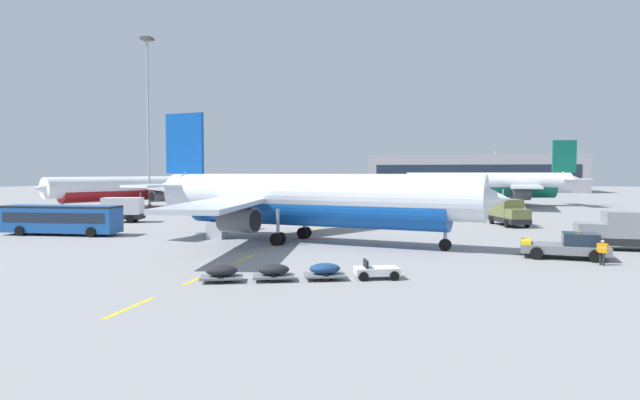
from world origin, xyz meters
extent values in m
plane|color=gray|center=(40.00, 40.00, 0.00)|extent=(400.00, 400.00, 0.00)
cube|color=yellow|center=(18.00, -5.00, 0.00)|extent=(0.24, 4.00, 0.01)
cube|color=yellow|center=(18.00, 2.08, 0.00)|extent=(0.24, 4.00, 0.01)
cube|color=yellow|center=(18.00, 9.47, 0.00)|extent=(0.24, 4.00, 0.01)
cube|color=yellow|center=(18.00, 16.93, 0.00)|extent=(0.24, 4.00, 0.01)
cube|color=yellow|center=(18.00, 23.77, 0.00)|extent=(0.24, 4.00, 0.01)
cube|color=yellow|center=(18.00, 30.76, 0.00)|extent=(0.24, 4.00, 0.01)
cube|color=yellow|center=(18.00, 36.66, 0.00)|extent=(0.24, 4.00, 0.01)
cube|color=yellow|center=(18.00, 43.34, 0.00)|extent=(0.24, 4.00, 0.01)
cube|color=yellow|center=(18.00, 49.09, 0.00)|extent=(0.24, 4.00, 0.01)
cube|color=yellow|center=(18.00, 55.03, 0.00)|extent=(0.24, 4.00, 0.01)
cube|color=yellow|center=(18.00, 61.78, 0.00)|extent=(0.24, 4.00, 0.01)
cube|color=yellow|center=(18.00, 67.93, 0.00)|extent=(0.24, 4.00, 0.01)
cube|color=yellow|center=(18.00, 73.66, 0.00)|extent=(0.24, 4.00, 0.01)
cube|color=yellow|center=(18.00, 80.09, 0.00)|extent=(0.24, 4.00, 0.01)
cube|color=yellow|center=(18.00, 86.25, 0.00)|extent=(0.24, 4.00, 0.01)
cube|color=#B21414|center=(18.00, 22.00, 0.00)|extent=(8.00, 0.40, 0.01)
cylinder|color=silver|center=(20.53, 19.08, 4.30)|extent=(30.28, 9.32, 3.80)
cylinder|color=#0F479E|center=(20.53, 19.08, 3.26)|extent=(24.72, 7.99, 3.50)
cone|color=silver|center=(35.32, 16.29, 4.30)|extent=(4.13, 4.31, 3.72)
cone|color=silver|center=(5.06, 22.01, 4.78)|extent=(4.73, 3.95, 3.23)
cube|color=#192333|center=(34.29, 16.48, 4.97)|extent=(2.10, 3.10, 0.60)
cube|color=#0F479E|center=(6.78, 21.68, 9.20)|extent=(4.39, 1.17, 6.00)
cube|color=silver|center=(6.68, 24.96, 5.06)|extent=(4.33, 6.88, 0.24)
cube|color=silver|center=(5.49, 18.67, 5.06)|extent=(4.33, 6.88, 0.24)
cube|color=#B7BCC6|center=(18.20, 28.17, 3.83)|extent=(12.66, 17.12, 0.36)
cube|color=#B7BCC6|center=(15.05, 11.47, 3.83)|extent=(7.28, 17.53, 0.36)
cylinder|color=#4C4F54|center=(17.50, 25.25, 2.38)|extent=(3.53, 2.66, 2.10)
cylinder|color=black|center=(19.07, 24.96, 2.38)|extent=(0.45, 1.78, 1.79)
cylinder|color=#4C4F54|center=(15.46, 14.45, 2.38)|extent=(3.53, 2.66, 2.10)
cylinder|color=black|center=(17.03, 14.15, 2.38)|extent=(0.45, 1.78, 1.79)
cylinder|color=gray|center=(32.22, 16.87, 1.83)|extent=(0.28, 0.28, 2.67)
cylinder|color=black|center=(32.22, 16.87, 0.50)|extent=(1.02, 0.46, 0.99)
cylinder|color=gray|center=(19.05, 22.01, 1.86)|extent=(0.28, 0.28, 2.61)
cylinder|color=black|center=(19.11, 22.35, 0.55)|extent=(1.15, 0.55, 1.10)
cylinder|color=black|center=(18.98, 21.67, 0.55)|extent=(1.15, 0.55, 1.10)
cylinder|color=gray|center=(18.08, 16.90, 1.86)|extent=(0.28, 0.28, 2.61)
cylinder|color=black|center=(18.15, 17.24, 0.55)|extent=(1.15, 0.55, 1.10)
cylinder|color=black|center=(18.02, 16.56, 0.55)|extent=(1.15, 0.55, 1.10)
cube|color=slate|center=(40.77, 15.26, 0.70)|extent=(6.29, 3.49, 0.60)
cube|color=#192333|center=(41.85, 15.13, 1.45)|extent=(2.63, 2.40, 0.90)
cube|color=yellow|center=(38.15, 15.57, 1.12)|extent=(0.99, 2.58, 0.24)
sphere|color=orange|center=(41.85, 15.13, 2.00)|extent=(0.16, 0.16, 0.16)
cylinder|color=black|center=(38.70, 14.09, 0.45)|extent=(0.94, 0.50, 0.90)
cylinder|color=black|center=(39.03, 16.87, 0.45)|extent=(0.94, 0.50, 0.90)
cylinder|color=black|center=(42.52, 13.64, 0.45)|extent=(0.94, 0.50, 0.90)
cylinder|color=black|center=(42.85, 16.42, 0.45)|extent=(0.94, 0.50, 0.90)
cylinder|color=white|center=(-22.87, 55.22, 3.90)|extent=(13.80, 26.48, 3.45)
cylinder|color=maroon|center=(-22.87, 55.22, 2.95)|extent=(11.57, 21.70, 3.17)
cone|color=white|center=(-28.18, 42.65, 3.90)|extent=(4.35, 4.24, 3.38)
cone|color=white|center=(-17.31, 68.37, 4.33)|extent=(4.18, 4.65, 2.93)
cube|color=#192333|center=(-27.81, 43.52, 4.50)|extent=(2.95, 2.34, 0.54)
cube|color=maroon|center=(-17.93, 66.91, 8.34)|extent=(1.85, 3.80, 5.44)
cube|color=white|center=(-15.01, 66.37, 4.59)|extent=(6.47, 4.93, 0.22)
cube|color=white|center=(-20.35, 68.63, 4.59)|extent=(6.47, 4.93, 0.22)
cube|color=#B7BCC6|center=(-14.36, 55.54, 3.47)|extent=(14.34, 13.58, 0.33)
cube|color=#B7BCC6|center=(-28.56, 61.54, 3.47)|extent=(15.66, 5.31, 0.33)
cylinder|color=#4C4F54|center=(-16.82, 56.72, 2.15)|extent=(2.88, 3.41, 1.90)
cylinder|color=black|center=(-17.38, 55.39, 2.15)|extent=(1.53, 0.73, 1.62)
cylinder|color=#4C4F54|center=(-26.00, 60.60, 2.15)|extent=(2.88, 3.41, 1.90)
cylinder|color=black|center=(-26.57, 59.27, 2.15)|extent=(1.53, 0.73, 1.62)
cylinder|color=gray|center=(-27.07, 45.28, 1.66)|extent=(0.25, 0.25, 2.42)
cylinder|color=black|center=(-27.07, 45.28, 0.45)|extent=(0.58, 0.93, 0.90)
cylinder|color=gray|center=(-19.99, 55.97, 1.68)|extent=(0.25, 0.25, 2.37)
cylinder|color=black|center=(-19.70, 55.85, 0.50)|extent=(0.68, 1.04, 1.00)
cylinder|color=black|center=(-20.28, 56.09, 0.50)|extent=(0.68, 1.04, 1.00)
cylinder|color=gray|center=(-24.33, 57.81, 1.68)|extent=(0.25, 0.25, 2.37)
cylinder|color=black|center=(-24.04, 57.68, 0.50)|extent=(0.68, 1.04, 1.00)
cylinder|color=black|center=(-24.62, 57.93, 0.50)|extent=(0.68, 1.04, 1.00)
cylinder|color=white|center=(39.83, 78.61, 4.38)|extent=(30.79, 10.34, 3.87)
cylinder|color=#0F604C|center=(39.83, 78.61, 3.32)|extent=(25.15, 8.82, 3.56)
cone|color=white|center=(24.85, 75.33, 4.38)|extent=(4.30, 4.47, 3.80)
cone|color=white|center=(55.51, 82.04, 4.87)|extent=(4.88, 4.13, 3.29)
cube|color=#192333|center=(25.90, 75.56, 5.06)|extent=(2.21, 3.19, 0.61)
cube|color=#0F604C|center=(53.77, 81.66, 9.38)|extent=(4.46, 1.32, 6.11)
cube|color=white|center=(55.17, 78.63, 5.16)|extent=(4.58, 7.07, 0.24)
cube|color=white|center=(53.77, 85.00, 5.16)|extent=(4.58, 7.07, 0.24)
cube|color=#B7BCC6|center=(45.64, 71.01, 3.90)|extent=(6.95, 17.79, 0.37)
cube|color=#B7BCC6|center=(41.94, 87.94, 3.90)|extent=(13.25, 17.32, 0.37)
cylinder|color=#4C4F54|center=(45.14, 74.03, 2.42)|extent=(3.64, 2.79, 2.14)
cylinder|color=black|center=(43.55, 73.68, 2.42)|extent=(0.51, 1.80, 1.82)
cylinder|color=#4C4F54|center=(42.74, 84.98, 2.42)|extent=(3.64, 2.79, 2.14)
cylinder|color=black|center=(41.15, 84.64, 2.42)|extent=(0.51, 1.80, 1.82)
cylinder|color=gray|center=(27.99, 76.02, 1.86)|extent=(0.29, 0.29, 2.72)
cylinder|color=black|center=(27.99, 76.02, 0.50)|extent=(1.05, 0.49, 1.01)
cylinder|color=gray|center=(42.39, 76.46, 1.89)|extent=(0.29, 0.29, 2.66)
cylinder|color=black|center=(42.47, 76.11, 0.56)|extent=(1.17, 0.59, 1.12)
cylinder|color=black|center=(42.32, 76.81, 0.56)|extent=(1.17, 0.59, 1.12)
cylinder|color=gray|center=(41.26, 81.63, 1.89)|extent=(0.29, 0.29, 2.66)
cylinder|color=black|center=(41.34, 81.29, 0.56)|extent=(1.17, 0.59, 1.12)
cylinder|color=black|center=(41.18, 81.98, 0.56)|extent=(1.17, 0.59, 1.12)
cube|color=#194C99|center=(-5.59, 18.99, 1.65)|extent=(12.19, 3.74, 2.70)
cube|color=#192333|center=(-5.59, 18.99, 1.85)|extent=(11.24, 3.70, 1.00)
cube|color=black|center=(-5.59, 18.99, 2.88)|extent=(12.21, 3.76, 0.20)
cylinder|color=black|center=(-1.64, 20.69, 0.50)|extent=(1.02, 0.41, 1.00)
cylinder|color=black|center=(-1.41, 18.00, 0.50)|extent=(1.02, 0.41, 1.00)
cylinder|color=black|center=(-9.29, 20.02, 0.50)|extent=(1.02, 0.41, 1.00)
cylinder|color=black|center=(-9.06, 17.33, 0.50)|extent=(1.02, 0.41, 1.00)
cube|color=black|center=(-8.64, 32.28, 0.74)|extent=(7.39, 4.32, 0.60)
cube|color=maroon|center=(-10.85, 31.61, 1.59)|extent=(2.94, 2.89, 1.10)
cube|color=#192333|center=(-11.95, 31.28, 1.69)|extent=(0.61, 1.86, 0.64)
cube|color=silver|center=(-7.70, 32.56, 2.09)|extent=(5.25, 3.67, 2.10)
cylinder|color=black|center=(-10.43, 30.48, 0.48)|extent=(1.00, 0.55, 0.96)
cylinder|color=black|center=(-11.13, 32.78, 0.48)|extent=(1.00, 0.55, 0.96)
cylinder|color=black|center=(-6.14, 31.78, 0.48)|extent=(1.00, 0.55, 0.96)
cylinder|color=black|center=(-6.84, 34.07, 0.48)|extent=(1.00, 0.55, 0.96)
cube|color=black|center=(39.49, 39.52, 0.74)|extent=(4.36, 7.40, 0.60)
cube|color=#606638|center=(40.17, 37.31, 1.59)|extent=(2.90, 2.95, 1.10)
cube|color=#192333|center=(40.51, 36.21, 1.69)|extent=(1.85, 0.62, 0.64)
cube|color=#606638|center=(39.20, 40.45, 2.09)|extent=(3.70, 5.26, 2.10)
cylinder|color=black|center=(41.30, 37.73, 0.48)|extent=(0.55, 1.00, 0.96)
cylinder|color=black|center=(39.00, 37.02, 0.48)|extent=(0.55, 1.00, 0.96)
cylinder|color=black|center=(39.98, 42.01, 0.48)|extent=(0.55, 1.00, 0.96)
cylinder|color=black|center=(37.68, 41.31, 0.48)|extent=(0.55, 1.00, 0.96)
cube|color=black|center=(46.28, 20.84, 0.74)|extent=(7.08, 2.64, 0.60)
cube|color=gray|center=(43.98, 20.93, 1.59)|extent=(2.46, 2.39, 1.10)
cube|color=#192333|center=(42.83, 20.97, 1.69)|extent=(0.13, 1.92, 0.64)
cube|color=gray|center=(47.26, 20.81, 2.09)|extent=(4.84, 2.56, 2.10)
cylinder|color=black|center=(44.00, 19.72, 0.48)|extent=(0.97, 0.31, 0.96)
cylinder|color=black|center=(44.09, 22.12, 0.48)|extent=(0.97, 0.31, 0.96)
cube|color=silver|center=(28.31, 4.43, 0.46)|extent=(2.92, 2.18, 0.44)
cube|color=black|center=(27.70, 4.21, 0.86)|extent=(0.48, 1.10, 0.56)
cylinder|color=black|center=(28.94, 5.39, 0.28)|extent=(0.59, 0.36, 0.56)
cylinder|color=black|center=(29.40, 4.07, 0.28)|extent=(0.59, 0.36, 0.56)
cylinder|color=black|center=(27.22, 4.78, 0.28)|extent=(0.59, 0.36, 0.56)
cylinder|color=black|center=(27.68, 3.46, 0.28)|extent=(0.59, 0.36, 0.56)
cube|color=slate|center=(25.39, 3.40, 0.28)|extent=(2.76, 2.21, 0.12)
ellipsoid|color=navy|center=(25.39, 3.40, 0.66)|extent=(2.12, 1.74, 0.64)
cylinder|color=black|center=(25.16, 4.03, 0.22)|extent=(0.46, 0.28, 0.44)
cylinder|color=black|center=(25.61, 2.76, 0.22)|extent=(0.46, 0.28, 0.44)
cube|color=slate|center=(22.56, 2.40, 0.28)|extent=(2.76, 2.21, 0.12)
ellipsoid|color=black|center=(22.56, 2.40, 0.66)|extent=(2.12, 1.74, 0.64)
cylinder|color=black|center=(22.33, 3.04, 0.22)|extent=(0.46, 0.28, 0.44)
cylinder|color=black|center=(22.78, 1.77, 0.22)|extent=(0.46, 0.28, 0.44)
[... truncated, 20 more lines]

